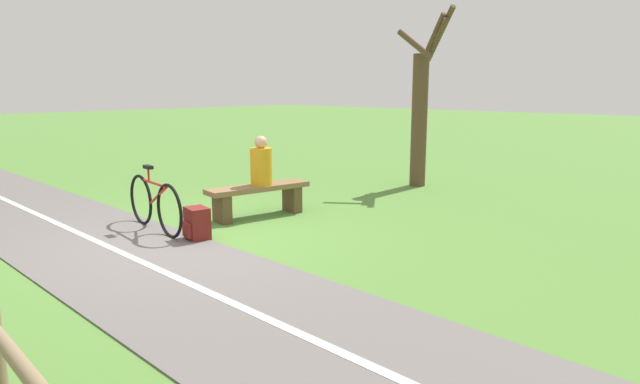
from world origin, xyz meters
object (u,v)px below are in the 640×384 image
object	(u,v)px
person_seated	(261,164)
backpack	(197,224)
bench	(258,195)
bicycle	(154,204)
tree_by_path	(421,108)

from	to	relation	value
person_seated	backpack	world-z (taller)	person_seated
bench	person_seated	world-z (taller)	person_seated
backpack	bicycle	bearing A→B (deg)	-80.00
bicycle	backpack	world-z (taller)	bicycle
bench	tree_by_path	world-z (taller)	tree_by_path
bench	tree_by_path	xyz separation A→B (m)	(-4.13, 0.32, 1.26)
bench	tree_by_path	distance (m)	4.33
bicycle	backpack	size ratio (longest dim) A/B	3.91
person_seated	bicycle	xyz separation A→B (m)	(1.64, -0.43, -0.45)
bench	tree_by_path	size ratio (longest dim) A/B	0.48
bench	person_seated	distance (m)	0.50
person_seated	bicycle	world-z (taller)	person_seated
bench	bicycle	xyz separation A→B (m)	(1.58, -0.42, 0.05)
bench	backpack	size ratio (longest dim) A/B	3.95
bench	person_seated	xyz separation A→B (m)	(-0.06, 0.01, 0.49)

